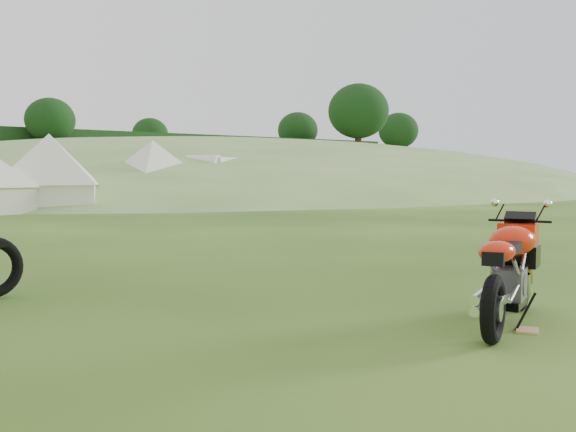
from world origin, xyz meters
TOP-DOWN VIEW (x-y plane):
  - ground at (0.00, 0.00)m, footprint 120.00×120.00m
  - hillside at (24.00, 40.00)m, footprint 80.00×64.00m
  - hedgerow at (24.00, 40.00)m, footprint 36.00×1.20m
  - sport_motorcycle at (1.25, -1.05)m, footprint 1.93×1.18m
  - plywood_board at (1.20, -1.28)m, footprint 0.29×0.27m
  - tent_mid at (3.68, 18.95)m, footprint 4.09×4.09m
  - tent_right at (8.46, 20.45)m, footprint 3.58×3.58m
  - caravan at (12.35, 20.90)m, footprint 4.85×3.63m

SIDE VIEW (x-z plane):
  - ground at x=0.00m, z-range 0.00..0.00m
  - hillside at x=24.00m, z-range -4.00..4.00m
  - hedgerow at x=24.00m, z-range -4.30..4.30m
  - plywood_board at x=1.20m, z-range 0.00..0.02m
  - sport_motorcycle at x=1.25m, z-range 0.00..1.14m
  - caravan at x=12.35m, z-range 0.00..2.07m
  - tent_right at x=8.46m, z-range 0.00..2.68m
  - tent_mid at x=3.68m, z-range 0.00..2.70m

